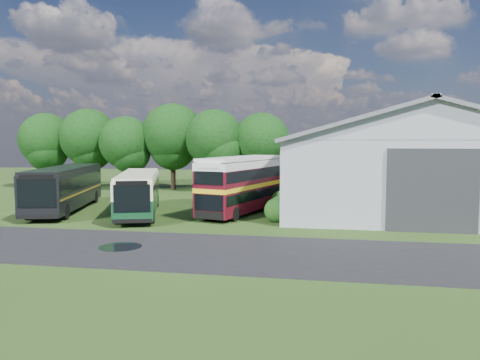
% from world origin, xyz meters
% --- Properties ---
extents(ground, '(120.00, 120.00, 0.00)m').
position_xyz_m(ground, '(0.00, 0.00, 0.00)').
color(ground, '#203711').
rests_on(ground, ground).
extents(asphalt_road, '(60.00, 8.00, 0.02)m').
position_xyz_m(asphalt_road, '(3.00, -3.00, 0.00)').
color(asphalt_road, black).
rests_on(asphalt_road, ground).
extents(puddle, '(2.20, 2.20, 0.01)m').
position_xyz_m(puddle, '(-1.50, -3.00, 0.00)').
color(puddle, black).
rests_on(puddle, ground).
extents(storage_shed, '(18.80, 24.80, 8.15)m').
position_xyz_m(storage_shed, '(15.00, 15.98, 4.17)').
color(storage_shed, gray).
rests_on(storage_shed, ground).
extents(tree_far_left, '(6.12, 6.12, 8.64)m').
position_xyz_m(tree_far_left, '(-23.00, 24.00, 5.56)').
color(tree_far_left, black).
rests_on(tree_far_left, ground).
extents(tree_left_a, '(6.46, 6.46, 9.12)m').
position_xyz_m(tree_left_a, '(-18.00, 24.50, 5.87)').
color(tree_left_a, black).
rests_on(tree_left_a, ground).
extents(tree_left_b, '(5.78, 5.78, 8.16)m').
position_xyz_m(tree_left_b, '(-13.00, 23.50, 5.25)').
color(tree_left_b, black).
rests_on(tree_left_b, ground).
extents(tree_mid, '(6.80, 6.80, 9.60)m').
position_xyz_m(tree_mid, '(-8.00, 24.80, 6.18)').
color(tree_mid, black).
rests_on(tree_mid, ground).
extents(tree_right_a, '(6.26, 6.26, 8.83)m').
position_xyz_m(tree_right_a, '(-3.00, 23.80, 5.69)').
color(tree_right_a, black).
rests_on(tree_right_a, ground).
extents(tree_right_b, '(5.98, 5.98, 8.45)m').
position_xyz_m(tree_right_b, '(2.00, 24.60, 5.44)').
color(tree_right_b, black).
rests_on(tree_right_b, ground).
extents(shrub_front, '(1.70, 1.70, 1.70)m').
position_xyz_m(shrub_front, '(5.60, 6.00, 0.00)').
color(shrub_front, '#194714').
rests_on(shrub_front, ground).
extents(shrub_mid, '(1.60, 1.60, 1.60)m').
position_xyz_m(shrub_mid, '(5.60, 8.00, 0.00)').
color(shrub_mid, '#194714').
rests_on(shrub_mid, ground).
extents(shrub_back, '(1.80, 1.80, 1.80)m').
position_xyz_m(shrub_back, '(5.60, 10.00, 0.00)').
color(shrub_back, '#194714').
rests_on(shrub_back, ground).
extents(bus_green_single, '(6.05, 11.52, 3.11)m').
position_xyz_m(bus_green_single, '(-4.77, 7.30, 1.66)').
color(bus_green_single, black).
rests_on(bus_green_single, ground).
extents(bus_maroon_double, '(5.20, 10.23, 4.26)m').
position_xyz_m(bus_maroon_double, '(2.65, 9.23, 2.13)').
color(bus_maroon_double, black).
rests_on(bus_maroon_double, ground).
extents(bus_dark_single, '(5.89, 12.66, 3.40)m').
position_xyz_m(bus_dark_single, '(-11.18, 8.07, 1.81)').
color(bus_dark_single, black).
rests_on(bus_dark_single, ground).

